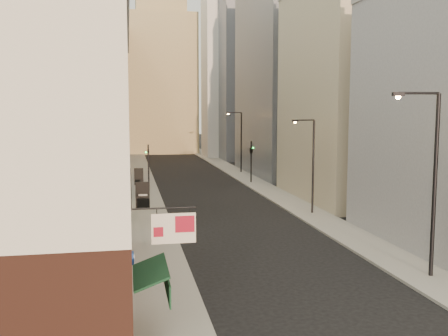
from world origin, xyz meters
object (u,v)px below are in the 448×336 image
at_px(white_tower, 225,57).
at_px(streetlamp_near, 431,174).
at_px(clock_tower, 161,68).
at_px(streetlamp_far, 240,138).
at_px(traffic_light_right, 251,151).
at_px(streetlamp_mid, 311,161).
at_px(traffic_light_left, 148,158).

relative_size(white_tower, streetlamp_near, 4.47).
relative_size(clock_tower, streetlamp_far, 5.37).
distance_m(clock_tower, traffic_light_right, 52.34).
xyz_separation_m(white_tower, traffic_light_right, (-3.92, -35.99, -14.79)).
bearing_deg(streetlamp_mid, clock_tower, 86.79).
bearing_deg(streetlamp_near, white_tower, 92.56).
distance_m(streetlamp_near, traffic_light_left, 32.89).
xyz_separation_m(streetlamp_near, streetlamp_far, (0.47, 44.80, -0.52)).
bearing_deg(streetlamp_mid, streetlamp_near, -99.07).
bearing_deg(streetlamp_near, traffic_light_left, 117.82).
xyz_separation_m(clock_tower, traffic_light_left, (-5.02, -54.27, -14.01)).
bearing_deg(streetlamp_far, traffic_light_left, -135.15).
distance_m(white_tower, traffic_light_right, 39.10).
bearing_deg(traffic_light_right, clock_tower, -91.36).
height_order(streetlamp_near, traffic_light_right, streetlamp_near).
relative_size(white_tower, traffic_light_right, 8.30).
relative_size(white_tower, traffic_light_left, 8.30).
distance_m(white_tower, streetlamp_near, 71.96).
relative_size(streetlamp_mid, traffic_light_left, 1.55).
xyz_separation_m(white_tower, streetlamp_far, (-3.02, -25.83, -13.83)).
bearing_deg(streetlamp_far, streetlamp_mid, -94.26).
bearing_deg(traffic_light_right, white_tower, -105.64).
relative_size(streetlamp_near, streetlamp_far, 1.11).
distance_m(streetlamp_near, streetlamp_far, 44.81).
distance_m(clock_tower, traffic_light_left, 56.27).
bearing_deg(traffic_light_left, streetlamp_near, 126.04).
height_order(clock_tower, streetlamp_far, clock_tower).
distance_m(white_tower, traffic_light_left, 45.85).
relative_size(streetlamp_near, traffic_light_left, 1.86).
xyz_separation_m(clock_tower, streetlamp_near, (7.52, -84.63, -12.33)).
relative_size(streetlamp_mid, streetlamp_far, 0.93).
distance_m(streetlamp_mid, traffic_light_left, 18.98).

